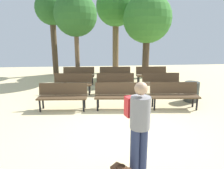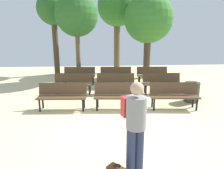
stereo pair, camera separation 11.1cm
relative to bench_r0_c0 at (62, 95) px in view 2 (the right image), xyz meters
name	(u,v)px [view 2 (the right image)]	position (x,y,z in m)	size (l,w,h in m)	color
ground_plane	(122,130)	(1.76, -1.71, -0.50)	(24.00, 24.00, 0.00)	beige
bench_r0_c0	(62,95)	(0.00, 0.00, 0.00)	(1.63, 0.60, 0.87)	#4C3823
bench_r0_c1	(118,94)	(1.85, -0.12, 0.00)	(1.64, 0.65, 0.87)	#4C3823
bench_r0_c2	(174,94)	(3.73, -0.26, 0.00)	(1.64, 0.64, 0.87)	#4C3823
bench_r1_c0	(73,82)	(0.17, 1.84, 0.00)	(1.63, 0.59, 0.87)	#4C3823
bench_r1_c1	(116,82)	(1.97, 1.69, 0.00)	(1.63, 0.60, 0.87)	#4C3823
bench_r1_c2	(162,82)	(3.93, 1.55, 0.00)	(1.64, 0.62, 0.87)	#4C3823
bench_r2_c0	(79,74)	(0.30, 3.70, 0.00)	(1.63, 0.60, 0.87)	#4C3823
bench_r2_c1	(116,74)	(2.18, 3.57, 0.00)	(1.63, 0.58, 0.87)	#4C3823
bench_r2_c2	(152,74)	(4.08, 3.44, 0.00)	(1.62, 0.56, 0.87)	#4C3823
tree_0	(148,19)	(4.18, 5.03, 2.87)	(2.77, 2.77, 4.79)	#4C3A28
tree_1	(117,8)	(2.65, 7.21, 3.77)	(2.58, 2.58, 5.65)	brown
tree_2	(53,11)	(-1.36, 6.68, 3.48)	(2.02, 2.02, 5.11)	#4C3A28
tree_3	(77,15)	(0.20, 4.61, 2.99)	(2.26, 2.26, 4.65)	brown
visitor_with_backpack	(135,123)	(1.74, -3.33, 0.43)	(0.43, 0.58, 1.65)	navy
trash_bin	(192,92)	(4.69, 0.38, -0.13)	(0.53, 0.53, 0.74)	#383D38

